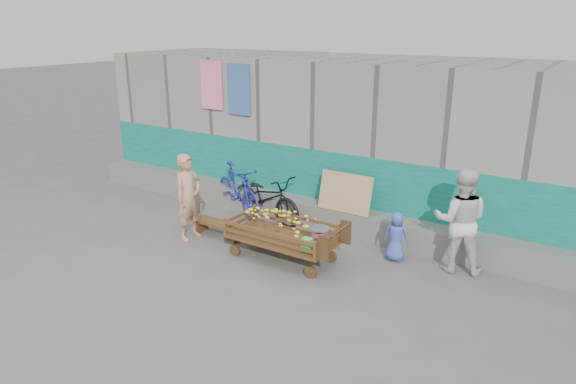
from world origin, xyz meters
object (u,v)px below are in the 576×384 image
Objects in this scene: vendor_man at (189,197)px; child at (396,236)px; banana_cart at (281,227)px; woman at (460,220)px; bench at (219,226)px; bicycle_blue at (238,190)px; bicycle_dark at (266,197)px.

vendor_man reaches higher than child.
banana_cart is 1.23× the size of vendor_man.
bench is at bearing -1.59° from woman.
bicycle_blue is (-1.86, 1.25, -0.04)m from banana_cart.
banana_cart is 1.75m from bicycle_dark.
banana_cart is 1.86m from child.
banana_cart is 2.77m from woman.
woman is at bearing -71.17° from vendor_man.
bench is 0.77m from vendor_man.
bicycle_dark is (-3.69, 0.14, -0.36)m from woman.
woman is 3.71m from bicycle_dark.
bicycle_blue is at bearing 3.53° from vendor_man.
bicycle_blue is at bearing -16.98° from woman.
bench is 0.69× the size of vendor_man.
bicycle_dark is (-1.19, 1.28, -0.08)m from banana_cart.
bicycle_blue is (-0.04, 1.42, -0.26)m from vendor_man.
child is at bearing -84.73° from bicycle_dark.
bench is 4.11m from woman.
bench is at bearing -134.49° from bicycle_blue.
child is at bearing -70.45° from bicycle_blue.
bicycle_blue is at bearing 146.02° from banana_cart.
vendor_man is at bearing -154.09° from bicycle_blue.
woman is 0.93× the size of bicycle_dark.
woman is (3.94, 0.98, 0.63)m from bench.
banana_cart is 2.31× the size of child.
vendor_man is 1.44m from bicycle_blue.
bicycle_dark is (0.63, 1.45, -0.30)m from vendor_man.
banana_cart is at bearing -82.82° from vendor_man.
banana_cart is 1.80× the size of bench.
banana_cart is at bearing 19.96° from child.
woman is 0.97× the size of bicycle_blue.
bench is 1.18m from bicycle_dark.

